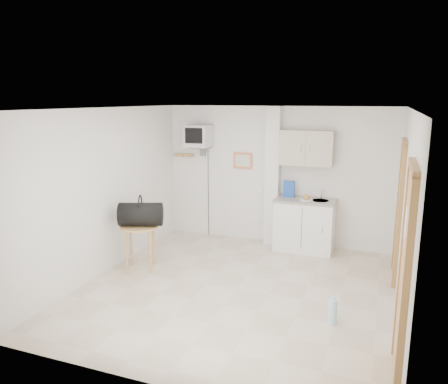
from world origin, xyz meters
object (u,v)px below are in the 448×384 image
at_px(crt_television, 199,137).
at_px(duffel_bag, 141,214).
at_px(round_table, 140,232).
at_px(water_bottle, 333,311).

relative_size(crt_television, duffel_bag, 2.91).
xyz_separation_m(crt_television, round_table, (-0.20, -1.84, -1.33)).
relative_size(crt_television, round_table, 3.02).
bearing_deg(water_bottle, crt_television, 138.40).
bearing_deg(duffel_bag, round_table, 165.31).
bearing_deg(crt_television, duffel_bag, -95.37).
bearing_deg(duffel_bag, water_bottle, -33.63).
xyz_separation_m(crt_television, duffel_bag, (-0.17, -1.83, -1.04)).
xyz_separation_m(crt_television, water_bottle, (2.82, -2.51, -1.78)).
xyz_separation_m(round_table, water_bottle, (3.02, -0.67, -0.45)).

